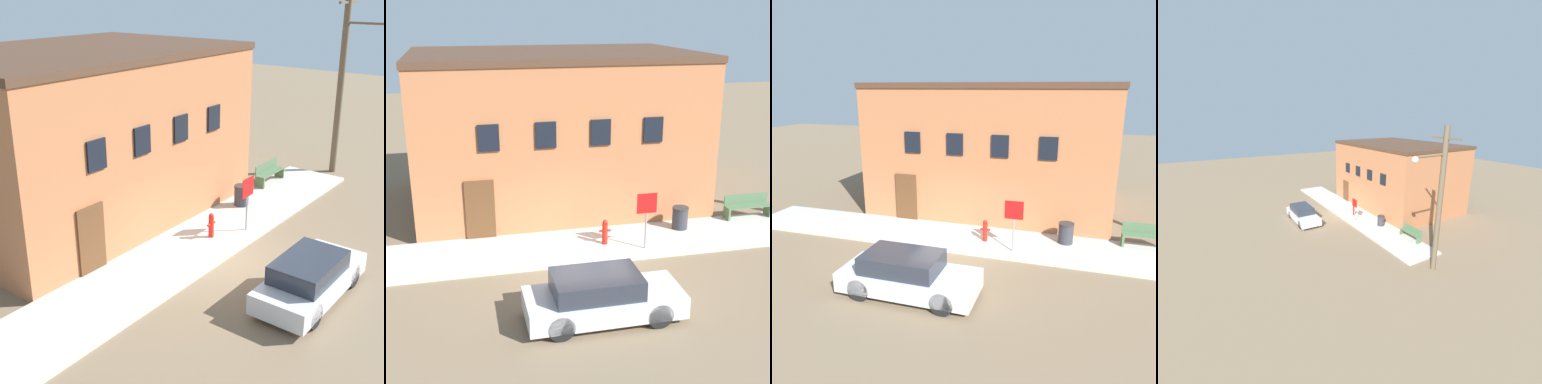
{
  "view_description": "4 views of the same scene",
  "coord_description": "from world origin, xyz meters",
  "views": [
    {
      "loc": [
        -12.47,
        -8.27,
        8.11
      ],
      "look_at": [
        0.07,
        1.36,
        2.0
      ],
      "focal_mm": 50.0,
      "sensor_mm": 36.0,
      "label": 1
    },
    {
      "loc": [
        -3.65,
        -14.69,
        7.6
      ],
      "look_at": [
        0.07,
        1.36,
        2.0
      ],
      "focal_mm": 50.0,
      "sensor_mm": 36.0,
      "label": 2
    },
    {
      "loc": [
        4.15,
        -12.0,
        5.95
      ],
      "look_at": [
        0.07,
        1.36,
        2.0
      ],
      "focal_mm": 35.0,
      "sensor_mm": 36.0,
      "label": 3
    },
    {
      "loc": [
        19.17,
        -9.77,
        8.52
      ],
      "look_at": [
        0.07,
        1.36,
        2.0
      ],
      "focal_mm": 24.0,
      "sensor_mm": 36.0,
      "label": 4
    }
  ],
  "objects": [
    {
      "name": "ground_plane",
      "position": [
        0.0,
        0.0,
        0.0
      ],
      "size": [
        80.0,
        80.0,
        0.0
      ],
      "primitive_type": "plane",
      "color": "#7A664C"
    },
    {
      "name": "brick_building",
      "position": [
        0.22,
        6.53,
        3.06
      ],
      "size": [
        11.02,
        7.76,
        6.11
      ],
      "color": "#B26B42",
      "rests_on": "ground"
    },
    {
      "name": "stop_sign",
      "position": [
        2.17,
        0.57,
        1.47
      ],
      "size": [
        0.67,
        0.06,
        1.93
      ],
      "color": "gray",
      "rests_on": "sidewalk"
    },
    {
      "name": "trash_bin",
      "position": [
        3.98,
        1.94,
        0.53
      ],
      "size": [
        0.59,
        0.59,
        0.8
      ],
      "color": "#333338",
      "rests_on": "sidewalk"
    },
    {
      "name": "fire_hydrant",
      "position": [
        0.97,
        1.23,
        0.56
      ],
      "size": [
        0.39,
        0.19,
        0.86
      ],
      "color": "red",
      "rests_on": "sidewalk"
    },
    {
      "name": "parked_car",
      "position": [
        -0.32,
        -3.03,
        0.63
      ],
      "size": [
        4.08,
        1.62,
        1.29
      ],
      "color": "black",
      "rests_on": "ground"
    },
    {
      "name": "sidewalk",
      "position": [
        0.0,
        1.36,
        0.06
      ],
      "size": [
        18.88,
        2.71,
        0.12
      ],
      "color": "#BCB7AD",
      "rests_on": "ground"
    },
    {
      "name": "bench",
      "position": [
        6.92,
        2.41,
        0.57
      ],
      "size": [
        1.79,
        0.44,
        0.88
      ],
      "color": "#4C6B47",
      "rests_on": "sidewalk"
    }
  ]
}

